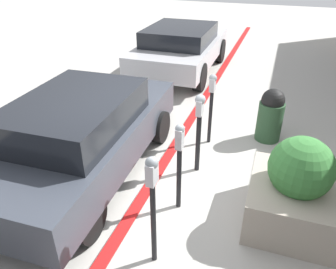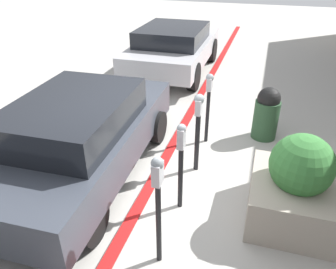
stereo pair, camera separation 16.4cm
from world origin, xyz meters
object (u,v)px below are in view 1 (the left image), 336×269
object	(u,v)px
parking_meter_middle	(199,121)
parking_meter_second	(179,156)
parked_car_rear	(181,47)
parking_meter_fourth	(212,97)
trash_bin	(271,115)
planter_box	(295,191)
parked_car_middle	(83,133)
parking_meter_nearest	(153,194)

from	to	relation	value
parking_meter_middle	parking_meter_second	bearing A→B (deg)	178.75
parking_meter_second	parked_car_rear	bearing A→B (deg)	16.89
parking_meter_middle	parking_meter_fourth	world-z (taller)	parking_meter_middle
parked_car_rear	trash_bin	size ratio (longest dim) A/B	4.13
parked_car_rear	planter_box	bearing A→B (deg)	-149.97
parked_car_middle	trash_bin	xyz separation A→B (m)	(2.11, -2.74, -0.21)
parking_meter_nearest	planter_box	xyz separation A→B (m)	(1.20, -1.52, -0.49)
parking_meter_nearest	planter_box	size ratio (longest dim) A/B	1.14
parking_meter_middle	parked_car_middle	xyz separation A→B (m)	(-0.65, 1.70, -0.19)
parking_meter_nearest	parked_car_middle	distance (m)	2.15
parking_meter_nearest	parking_meter_fourth	xyz separation A→B (m)	(2.91, 0.00, -0.08)
planter_box	parked_car_rear	size ratio (longest dim) A/B	0.30
parking_meter_nearest	parking_meter_fourth	bearing A→B (deg)	0.06
parking_meter_second	parking_meter_fourth	world-z (taller)	parking_meter_fourth
parking_meter_second	parking_meter_nearest	bearing A→B (deg)	-179.55
trash_bin	parking_meter_middle	bearing A→B (deg)	144.49
trash_bin	parked_car_rear	bearing A→B (deg)	40.34
parked_car_middle	trash_bin	world-z (taller)	parked_car_middle
parking_meter_middle	parked_car_rear	xyz separation A→B (m)	(4.75, 1.76, -0.18)
planter_box	parked_car_rear	xyz separation A→B (m)	(5.50, 3.26, 0.22)
parking_meter_nearest	parked_car_rear	world-z (taller)	parking_meter_nearest
parking_meter_nearest	parking_meter_middle	size ratio (longest dim) A/B	1.08
planter_box	trash_bin	distance (m)	2.25
planter_box	parking_meter_fourth	bearing A→B (deg)	41.58
parking_meter_second	parked_car_middle	world-z (taller)	parked_car_middle
parking_meter_fourth	planter_box	xyz separation A→B (m)	(-1.71, -1.52, -0.41)
parking_meter_fourth	planter_box	bearing A→B (deg)	-138.42
parking_meter_second	parked_car_rear	xyz separation A→B (m)	(5.71, 1.73, -0.13)
parking_meter_nearest	parking_meter_middle	xyz separation A→B (m)	(1.95, -0.01, -0.09)
parked_car_rear	parked_car_middle	bearing A→B (deg)	179.93
parking_meter_nearest	trash_bin	size ratio (longest dim) A/B	1.42
parking_meter_second	parking_meter_middle	distance (m)	0.97
parked_car_middle	parked_car_rear	distance (m)	5.40
parked_car_rear	trash_bin	xyz separation A→B (m)	(-3.29, -2.80, -0.22)
parking_meter_second	parked_car_middle	xyz separation A→B (m)	(0.32, 1.68, -0.14)
parked_car_rear	parking_meter_nearest	bearing A→B (deg)	-166.06
parking_meter_second	parking_meter_fourth	size ratio (longest dim) A/B	0.99
parked_car_middle	parked_car_rear	world-z (taller)	parked_car_middle
parking_meter_second	parked_car_rear	size ratio (longest dim) A/B	0.31
parking_meter_second	parked_car_middle	size ratio (longest dim) A/B	0.32
parking_meter_second	parked_car_rear	distance (m)	5.97
parking_meter_middle	parking_meter_fourth	xyz separation A→B (m)	(0.97, 0.02, 0.01)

